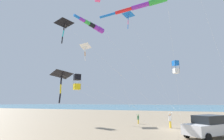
{
  "coord_description": "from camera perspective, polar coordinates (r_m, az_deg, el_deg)",
  "views": [
    {
      "loc": [
        -20.21,
        -0.7,
        2.88
      ],
      "look_at": [
        -1.95,
        6.84,
        6.78
      ],
      "focal_mm": 26.79,
      "sensor_mm": 36.0,
      "label": 1
    }
  ],
  "objects": [
    {
      "name": "kite_box_checkered_midright",
      "position": [
        24.06,
        -11.84,
        -4.01
      ],
      "size": [
        3.47,
        10.48,
        6.88
      ],
      "color": "black",
      "rests_on": "ground_plane"
    },
    {
      "name": "ground_plane",
      "position": [
        20.43,
        21.4,
        -18.55
      ],
      "size": [
        600.0,
        600.0,
        0.0
      ],
      "primitive_type": "plane",
      "color": "gray"
    },
    {
      "name": "kite_windsock_long_streamer_right",
      "position": [
        25.0,
        -6.43,
        14.74
      ],
      "size": [
        5.14,
        13.39,
        14.27
      ],
      "color": "purple",
      "rests_on": "ground_plane"
    },
    {
      "name": "kite_delta_magenta_far_left",
      "position": [
        16.35,
        -15.9,
        14.94
      ],
      "size": [
        11.25,
        9.65,
        10.33
      ],
      "color": "black",
      "rests_on": "ground_plane"
    },
    {
      "name": "kite_box_striped_overhead",
      "position": [
        22.35,
        20.91,
        0.95
      ],
      "size": [
        1.03,
        5.41,
        8.09
      ],
      "color": "blue",
      "rests_on": "ground_plane"
    },
    {
      "name": "person_adult_flyer",
      "position": [
        21.8,
        19.19,
        -15.61
      ],
      "size": [
        0.62,
        0.54,
        1.78
      ],
      "color": "gold",
      "rests_on": "ground_plane"
    },
    {
      "name": "kite_delta_small_distant",
      "position": [
        15.04,
        -16.7,
        -1.56
      ],
      "size": [
        10.51,
        10.28,
        5.71
      ],
      "color": "black",
      "rests_on": "ground_plane"
    },
    {
      "name": "ocean_water_strip",
      "position": [
        185.23,
        22.68,
        -11.21
      ],
      "size": [
        240.0,
        600.0,
        0.01
      ],
      "primitive_type": "cube",
      "color": "#386B84",
      "rests_on": "ground_plane"
    },
    {
      "name": "kite_delta_white_trailing",
      "position": [
        24.45,
        5.6,
        18.12
      ],
      "size": [
        1.66,
        6.81,
        15.2
      ],
      "color": "blue",
      "rests_on": "ground_plane"
    },
    {
      "name": "kite_windsock_rainbow_low_near",
      "position": [
        19.32,
        10.1,
        20.82
      ],
      "size": [
        7.02,
        7.72,
        13.72
      ],
      "color": "green",
      "rests_on": "ground_plane"
    },
    {
      "name": "kite_delta_black_fish_shape",
      "position": [
        30.37,
        -9.16,
        7.81
      ],
      "size": [
        2.98,
        12.21,
        13.28
      ],
      "color": "white",
      "rests_on": "ground_plane"
    },
    {
      "name": "parked_car",
      "position": [
        16.95,
        29.96,
        -16.28
      ],
      "size": [
        4.49,
        4.17,
        1.85
      ],
      "color": "silver",
      "rests_on": "ground_plane"
    },
    {
      "name": "cooler_box",
      "position": [
        19.93,
        30.12,
        -17.43
      ],
      "size": [
        0.62,
        0.42,
        0.42
      ],
      "color": "blue",
      "rests_on": "ground_plane"
    },
    {
      "name": "person_child_green_jacket",
      "position": [
        24.77,
        8.91,
        -16.0
      ],
      "size": [
        0.48,
        0.42,
        1.36
      ],
      "color": "gold",
      "rests_on": "ground_plane"
    }
  ]
}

